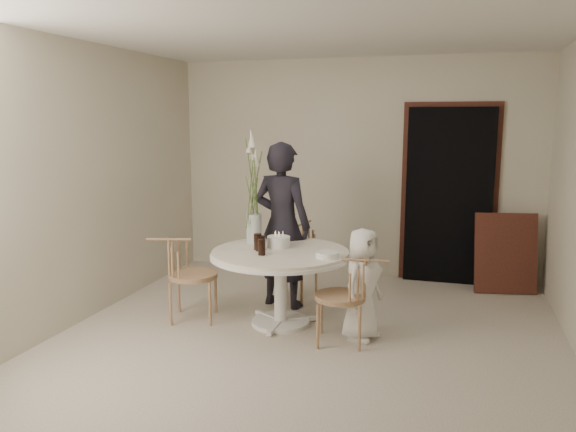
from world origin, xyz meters
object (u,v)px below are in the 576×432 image
(table, at_px, (280,262))
(birthday_cake, at_px, (279,242))
(chair_right, at_px, (353,288))
(flower_vase, at_px, (254,199))
(chair_far, at_px, (298,250))
(boy, at_px, (362,284))
(chair_left, at_px, (181,267))
(girl, at_px, (282,225))

(table, xyz_separation_m, birthday_cake, (-0.06, 0.13, 0.17))
(chair_right, xyz_separation_m, birthday_cake, (-0.80, 0.39, 0.28))
(chair_right, bearing_deg, birthday_cake, -124.49)
(birthday_cake, relative_size, flower_vase, 0.20)
(chair_far, xyz_separation_m, boy, (0.88, -1.04, -0.02))
(chair_right, relative_size, boy, 0.76)
(chair_left, xyz_separation_m, girl, (0.83, 0.69, 0.33))
(boy, xyz_separation_m, birthday_cake, (-0.87, 0.27, 0.28))
(chair_far, xyz_separation_m, birthday_cake, (0.02, -0.78, 0.25))
(table, relative_size, boy, 1.31)
(chair_left, height_order, birthday_cake, birthday_cake)
(chair_far, relative_size, boy, 0.81)
(birthday_cake, bearing_deg, flower_vase, 153.03)
(girl, bearing_deg, chair_right, 149.84)
(chair_left, bearing_deg, chair_far, -56.30)
(chair_left, distance_m, boy, 1.79)
(chair_far, bearing_deg, chair_left, -120.43)
(chair_right, height_order, boy, boy)
(boy, distance_m, flower_vase, 1.42)
(girl, distance_m, birthday_cake, 0.43)
(chair_far, height_order, chair_left, chair_left)
(birthday_cake, bearing_deg, boy, -17.03)
(chair_right, height_order, flower_vase, flower_vase)
(table, relative_size, chair_left, 1.61)
(chair_left, distance_m, flower_vase, 0.98)
(girl, bearing_deg, table, 117.39)
(girl, xyz_separation_m, birthday_cake, (0.09, -0.42, -0.08))
(table, relative_size, birthday_cake, 5.95)
(chair_far, bearing_deg, chair_right, -44.73)
(table, distance_m, flower_vase, 0.73)
(chair_right, bearing_deg, boy, 144.69)
(boy, bearing_deg, chair_left, 111.02)
(chair_left, height_order, flower_vase, flower_vase)
(boy, height_order, birthday_cake, boy)
(chair_left, relative_size, flower_vase, 0.72)
(flower_vase, bearing_deg, girl, 49.46)
(chair_left, height_order, boy, boy)
(table, xyz_separation_m, flower_vase, (-0.37, 0.29, 0.55))
(chair_right, xyz_separation_m, boy, (0.07, 0.13, 0.01))
(girl, bearing_deg, chair_far, -89.86)
(boy, relative_size, birthday_cake, 4.54)
(chair_left, relative_size, girl, 0.48)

